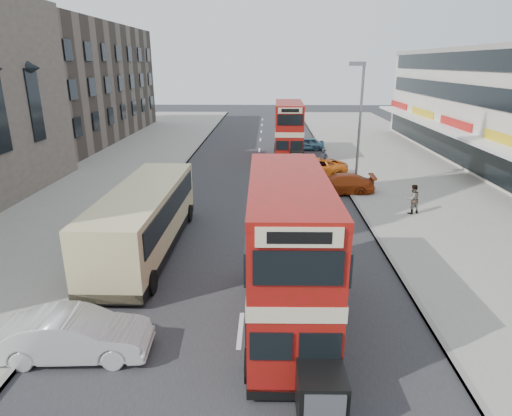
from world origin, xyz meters
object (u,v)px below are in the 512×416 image
(car_right_a, at_px, (339,184))
(car_right_b, at_px, (316,167))
(car_right_c, at_px, (306,144))
(pedestrian_near, at_px, (413,199))
(street_lamp, at_px, (359,118))
(cyclist, at_px, (323,167))
(bus_second, at_px, (289,130))
(coach, at_px, (144,217))
(bus_main, at_px, (288,254))
(car_left_front, at_px, (75,335))

(car_right_a, bearing_deg, car_right_b, -164.73)
(car_right_c, bearing_deg, pedestrian_near, 10.73)
(street_lamp, relative_size, car_right_b, 1.74)
(car_right_c, bearing_deg, car_right_a, 1.80)
(car_right_c, distance_m, cyclist, 10.32)
(street_lamp, xyz_separation_m, bus_second, (-3.88, 10.62, -2.33))
(coach, bearing_deg, street_lamp, 41.93)
(car_right_a, xyz_separation_m, cyclist, (-0.49, 4.57, 0.07))
(car_right_b, bearing_deg, car_right_c, -176.08)
(bus_main, height_order, car_right_a, bus_main)
(street_lamp, height_order, bus_main, street_lamp)
(pedestrian_near, xyz_separation_m, cyclist, (-3.82, 8.82, -0.26))
(car_right_b, bearing_deg, pedestrian_near, 30.41)
(street_lamp, height_order, pedestrian_near, street_lamp)
(street_lamp, relative_size, car_right_c, 2.29)
(bus_second, xyz_separation_m, car_right_b, (1.78, -6.52, -1.81))
(coach, xyz_separation_m, car_right_c, (9.11, 24.19, -0.98))
(cyclist, bearing_deg, coach, -131.68)
(bus_main, xyz_separation_m, cyclist, (3.50, 19.53, -1.75))
(coach, height_order, pedestrian_near, coach)
(coach, height_order, car_right_b, coach)
(street_lamp, relative_size, car_right_a, 1.83)
(car_left_front, height_order, car_right_b, car_left_front)
(bus_second, distance_m, pedestrian_near, 16.70)
(car_right_a, height_order, cyclist, cyclist)
(bus_main, xyz_separation_m, coach, (-6.06, 5.65, -0.88))
(pedestrian_near, bearing_deg, bus_second, -87.15)
(bus_second, bearing_deg, car_left_front, 76.71)
(bus_second, bearing_deg, car_right_a, 105.35)
(street_lamp, bearing_deg, car_right_c, 98.04)
(pedestrian_near, bearing_deg, coach, 1.89)
(car_right_a, bearing_deg, bus_second, -163.12)
(coach, xyz_separation_m, cyclist, (9.57, 13.88, -0.87))
(bus_main, bearing_deg, car_right_b, -99.40)
(street_lamp, relative_size, cyclist, 3.98)
(bus_second, distance_m, cyclist, 7.25)
(bus_main, relative_size, bus_second, 1.00)
(car_left_front, relative_size, car_right_c, 1.19)
(car_left_front, bearing_deg, coach, -3.40)
(pedestrian_near, bearing_deg, street_lamp, -83.76)
(street_lamp, bearing_deg, bus_main, -108.02)
(bus_main, height_order, pedestrian_near, bus_main)
(bus_main, relative_size, car_right_c, 2.40)
(bus_main, relative_size, car_left_front, 2.02)
(car_right_b, relative_size, car_right_c, 1.32)
(car_right_a, bearing_deg, coach, -44.44)
(coach, xyz_separation_m, car_right_b, (9.02, 14.00, -0.93))
(bus_second, relative_size, car_left_front, 2.02)
(bus_main, height_order, coach, bus_main)
(car_right_b, height_order, car_right_c, car_right_b)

